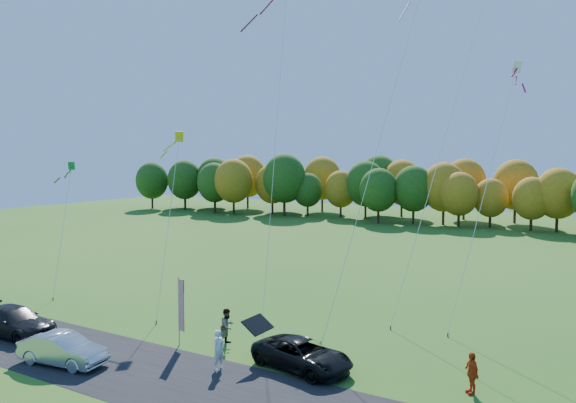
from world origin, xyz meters
The scene contains 16 objects.
ground centered at (0.00, 0.00, 0.00)m, with size 160.00×160.00×0.00m, color #275917.
asphalt_strip centered at (0.00, -4.00, 0.01)m, with size 90.00×6.00×0.01m, color black.
tree_line centered at (0.00, 55.00, 0.00)m, with size 116.00×12.00×10.00m, color #1E4711, non-canonical shape.
black_suv centered at (4.42, -0.07, 0.67)m, with size 2.24×4.86×1.35m, color black.
silver_sedan centered at (-5.34, -5.30, 0.71)m, with size 1.50×4.31×1.42m, color #BCBBC0.
dark_truck_a centered at (-11.19, -3.93, 0.76)m, with size 2.14×5.27×1.53m, color black.
person_tailgate_a centered at (1.24, -2.07, 0.91)m, with size 0.66×0.44×1.82m, color white.
person_tailgate_b centered at (-0.56, 0.92, 0.92)m, with size 0.89×0.69×1.83m, color gray.
person_east centered at (11.59, 1.21, 0.86)m, with size 1.01×0.42×1.72m, color red.
feather_flag centered at (-2.37, -0.55, 2.14)m, with size 0.46×0.16×3.53m.
kite_delta_blue centered at (-2.66, 8.95, 11.39)m, with size 5.64×10.50×23.69m.
kite_parafoil_orange centered at (7.77, 13.64, 14.26)m, with size 6.15×12.87×28.95m.
kite_delta_red centered at (5.59, 5.99, 10.56)m, with size 3.57×9.66×21.53m.
kite_diamond_yellow centered at (-7.92, 4.59, 5.57)m, with size 4.25×6.81×11.63m.
kite_diamond_green centered at (-17.03, 3.65, 4.58)m, with size 2.99×4.23×9.48m.
kite_diamond_white centered at (9.83, 11.10, 7.58)m, with size 2.64×6.99×15.57m.
Camera 1 is at (16.64, -21.51, 9.64)m, focal length 35.00 mm.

